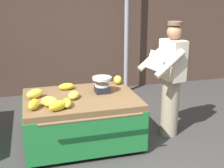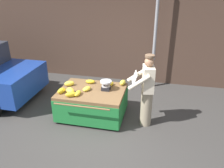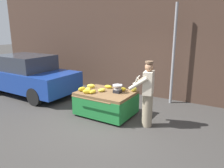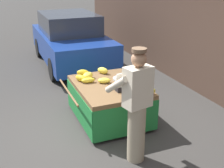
# 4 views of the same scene
# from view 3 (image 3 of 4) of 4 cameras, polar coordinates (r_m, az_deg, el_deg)

# --- Properties ---
(ground_plane) EXTENTS (60.00, 60.00, 0.00)m
(ground_plane) POSITION_cam_3_polar(r_m,az_deg,el_deg) (5.84, -2.13, -10.70)
(ground_plane) COLOR #383533
(back_wall) EXTENTS (16.00, 0.24, 4.10)m
(back_wall) POSITION_cam_3_polar(r_m,az_deg,el_deg) (8.08, 10.14, 11.18)
(back_wall) COLOR #473328
(back_wall) RESTS_ON ground
(street_pole) EXTENTS (0.09, 0.09, 3.28)m
(street_pole) POSITION_cam_3_polar(r_m,az_deg,el_deg) (7.36, 16.01, 7.36)
(street_pole) COLOR gray
(street_pole) RESTS_ON ground
(banana_cart) EXTENTS (1.59, 1.39, 0.70)m
(banana_cart) POSITION_cam_3_polar(r_m,az_deg,el_deg) (6.30, -1.60, -3.70)
(banana_cart) COLOR brown
(banana_cart) RESTS_ON ground
(weighing_scale) EXTENTS (0.28, 0.28, 0.23)m
(weighing_scale) POSITION_cam_3_polar(r_m,az_deg,el_deg) (6.12, 1.48, -1.27)
(weighing_scale) COLOR black
(weighing_scale) RESTS_ON banana_cart
(banana_bunch_0) EXTENTS (0.27, 0.22, 0.13)m
(banana_bunch_0) POSITION_cam_3_polar(r_m,az_deg,el_deg) (6.09, -6.66, -2.00)
(banana_bunch_0) COLOR gold
(banana_bunch_0) RESTS_ON banana_cart
(banana_bunch_1) EXTENTS (0.22, 0.27, 0.10)m
(banana_bunch_1) POSITION_cam_3_polar(r_m,az_deg,el_deg) (6.24, -2.72, -1.62)
(banana_bunch_1) COLOR yellow
(banana_bunch_1) RESTS_ON banana_cart
(banana_bunch_2) EXTENTS (0.25, 0.16, 0.10)m
(banana_bunch_2) POSITION_cam_3_polar(r_m,az_deg,el_deg) (6.60, -1.00, -0.70)
(banana_bunch_2) COLOR gold
(banana_bunch_2) RESTS_ON banana_cart
(banana_bunch_3) EXTENTS (0.29, 0.30, 0.13)m
(banana_bunch_3) POSITION_cam_3_polar(r_m,az_deg,el_deg) (6.27, -6.37, -1.49)
(banana_bunch_3) COLOR yellow
(banana_bunch_3) RESTS_ON banana_cart
(banana_bunch_4) EXTENTS (0.23, 0.32, 0.11)m
(banana_bunch_4) POSITION_cam_3_polar(r_m,az_deg,el_deg) (6.29, 2.67, -1.46)
(banana_bunch_4) COLOR gold
(banana_bunch_4) RESTS_ON banana_cart
(banana_bunch_5) EXTENTS (0.18, 0.25, 0.13)m
(banana_bunch_5) POSITION_cam_3_polar(r_m,az_deg,el_deg) (6.29, 5.84, -1.41)
(banana_bunch_5) COLOR yellow
(banana_bunch_5) RESTS_ON banana_cart
(banana_bunch_6) EXTENTS (0.19, 0.26, 0.13)m
(banana_bunch_6) POSITION_cam_3_polar(r_m,az_deg,el_deg) (6.35, -8.01, -1.33)
(banana_bunch_6) COLOR gold
(banana_bunch_6) RESTS_ON banana_cart
(banana_bunch_7) EXTENTS (0.14, 0.26, 0.10)m
(banana_bunch_7) POSITION_cam_3_polar(r_m,az_deg,el_deg) (6.10, -5.12, -2.05)
(banana_bunch_7) COLOR yellow
(banana_bunch_7) RESTS_ON banana_cart
(banana_bunch_8) EXTENTS (0.28, 0.24, 0.13)m
(banana_bunch_8) POSITION_cam_3_polar(r_m,az_deg,el_deg) (6.65, -5.58, -0.53)
(banana_bunch_8) COLOR yellow
(banana_bunch_8) RESTS_ON banana_cart
(vendor_person) EXTENTS (0.65, 0.60, 1.71)m
(vendor_person) POSITION_cam_3_polar(r_m,az_deg,el_deg) (5.53, 9.35, -2.63)
(vendor_person) COLOR gray
(vendor_person) RESTS_ON ground
(parked_car) EXTENTS (3.91, 1.76, 1.51)m
(parked_car) POSITION_cam_3_polar(r_m,az_deg,el_deg) (8.89, -21.33, 2.23)
(parked_car) COLOR navy
(parked_car) RESTS_ON ground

